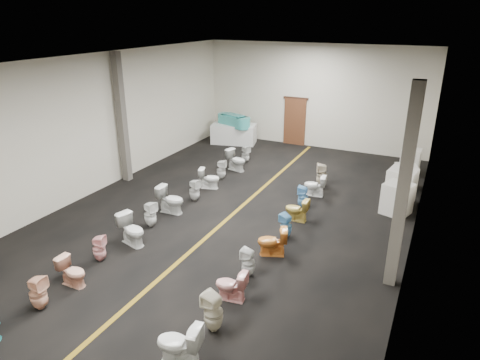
% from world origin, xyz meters
% --- Properties ---
extents(floor, '(16.00, 16.00, 0.00)m').
position_xyz_m(floor, '(0.00, 0.00, 0.00)').
color(floor, black).
rests_on(floor, ground).
extents(ceiling, '(16.00, 16.00, 0.00)m').
position_xyz_m(ceiling, '(0.00, 0.00, 4.50)').
color(ceiling, black).
rests_on(ceiling, ground).
extents(wall_back, '(10.00, 0.00, 10.00)m').
position_xyz_m(wall_back, '(0.00, 8.00, 2.25)').
color(wall_back, beige).
rests_on(wall_back, ground).
extents(wall_left, '(0.00, 16.00, 16.00)m').
position_xyz_m(wall_left, '(-5.00, 0.00, 2.25)').
color(wall_left, beige).
rests_on(wall_left, ground).
extents(wall_right, '(0.00, 16.00, 16.00)m').
position_xyz_m(wall_right, '(5.00, 0.00, 2.25)').
color(wall_right, beige).
rests_on(wall_right, ground).
extents(aisle_stripe, '(0.12, 15.60, 0.01)m').
position_xyz_m(aisle_stripe, '(0.00, 0.00, 0.00)').
color(aisle_stripe, '#7E5E12').
rests_on(aisle_stripe, floor).
extents(back_door, '(1.00, 0.10, 2.10)m').
position_xyz_m(back_door, '(-0.80, 7.94, 1.05)').
color(back_door, '#562D19').
rests_on(back_door, floor).
extents(door_frame, '(1.15, 0.08, 0.10)m').
position_xyz_m(door_frame, '(-0.80, 7.95, 2.12)').
color(door_frame, '#331C11').
rests_on(door_frame, back_door).
extents(column_left, '(0.25, 0.25, 4.50)m').
position_xyz_m(column_left, '(-4.75, 1.00, 2.25)').
color(column_left, '#59544C').
rests_on(column_left, floor).
extents(column_right, '(0.25, 0.25, 4.50)m').
position_xyz_m(column_right, '(4.75, -1.50, 2.25)').
color(column_right, '#59544C').
rests_on(column_right, floor).
extents(display_table, '(2.18, 1.45, 0.89)m').
position_xyz_m(display_table, '(-3.38, 6.89, 0.44)').
color(display_table, silver).
rests_on(display_table, floor).
extents(bathtub, '(1.79, 1.07, 0.55)m').
position_xyz_m(bathtub, '(-3.38, 6.89, 1.07)').
color(bathtub, teal).
rests_on(bathtub, display_table).
extents(appliance_crate_a, '(0.94, 0.94, 0.96)m').
position_xyz_m(appliance_crate_a, '(4.40, 2.29, 0.48)').
color(appliance_crate_a, white).
rests_on(appliance_crate_a, floor).
extents(appliance_crate_b, '(0.92, 0.92, 1.11)m').
position_xyz_m(appliance_crate_b, '(4.40, 3.18, 0.56)').
color(appliance_crate_b, white).
rests_on(appliance_crate_b, floor).
extents(appliance_crate_c, '(0.86, 0.86, 0.80)m').
position_xyz_m(appliance_crate_c, '(4.40, 4.59, 0.40)').
color(appliance_crate_c, silver).
rests_on(appliance_crate_c, floor).
extents(appliance_crate_d, '(0.70, 0.70, 0.95)m').
position_xyz_m(appliance_crate_d, '(4.40, 6.12, 0.48)').
color(appliance_crate_d, silver).
rests_on(appliance_crate_d, floor).
extents(toilet_left_1, '(0.39, 0.38, 0.76)m').
position_xyz_m(toilet_left_1, '(-1.57, -5.58, 0.38)').
color(toilet_left_1, '#F4B695').
rests_on(toilet_left_1, floor).
extents(toilet_left_2, '(0.66, 0.38, 0.68)m').
position_xyz_m(toilet_left_2, '(-1.57, -4.67, 0.34)').
color(toilet_left_2, '#F1B092').
rests_on(toilet_left_2, floor).
extents(toilet_left_3, '(0.39, 0.38, 0.68)m').
position_xyz_m(toilet_left_3, '(-1.76, -3.64, 0.34)').
color(toilet_left_3, '#EEA6A5').
rests_on(toilet_left_3, floor).
extents(toilet_left_4, '(0.90, 0.65, 0.82)m').
position_xyz_m(toilet_left_4, '(-1.56, -2.64, 0.41)').
color(toilet_left_4, silver).
rests_on(toilet_left_4, floor).
extents(toilet_left_5, '(0.41, 0.40, 0.75)m').
position_xyz_m(toilet_left_5, '(-1.75, -1.62, 0.38)').
color(toilet_left_5, white).
rests_on(toilet_left_5, floor).
extents(toilet_left_6, '(0.84, 0.51, 0.83)m').
position_xyz_m(toilet_left_6, '(-1.75, -0.61, 0.42)').
color(toilet_left_6, silver).
rests_on(toilet_left_6, floor).
extents(toilet_left_7, '(0.38, 0.38, 0.73)m').
position_xyz_m(toilet_left_7, '(-1.56, 0.44, 0.37)').
color(toilet_left_7, silver).
rests_on(toilet_left_7, floor).
extents(toilet_left_8, '(0.78, 0.58, 0.71)m').
position_xyz_m(toilet_left_8, '(-1.66, 1.59, 0.36)').
color(toilet_left_8, white).
rests_on(toilet_left_8, floor).
extents(toilet_left_9, '(0.36, 0.36, 0.72)m').
position_xyz_m(toilet_left_9, '(-1.70, 2.52, 0.36)').
color(toilet_left_9, silver).
rests_on(toilet_left_9, floor).
extents(toilet_left_10, '(0.87, 0.62, 0.81)m').
position_xyz_m(toilet_left_10, '(-1.63, 3.62, 0.40)').
color(toilet_left_10, silver).
rests_on(toilet_left_10, floor).
extents(toilet_left_11, '(0.43, 0.43, 0.71)m').
position_xyz_m(toilet_left_11, '(-1.69, 4.57, 0.36)').
color(toilet_left_11, silver).
rests_on(toilet_left_11, floor).
extents(toilet_right_1, '(0.87, 0.58, 0.82)m').
position_xyz_m(toilet_right_1, '(1.82, -5.57, 0.41)').
color(toilet_right_1, white).
rests_on(toilet_right_1, floor).
extents(toilet_right_2, '(0.44, 0.44, 0.82)m').
position_xyz_m(toilet_right_2, '(1.94, -4.59, 0.41)').
color(toilet_right_2, beige).
rests_on(toilet_right_2, floor).
extents(toilet_right_3, '(0.72, 0.47, 0.69)m').
position_xyz_m(toilet_right_3, '(1.82, -3.60, 0.35)').
color(toilet_right_3, pink).
rests_on(toilet_right_3, floor).
extents(toilet_right_4, '(0.32, 0.32, 0.69)m').
position_xyz_m(toilet_right_4, '(1.77, -2.64, 0.35)').
color(toilet_right_4, silver).
rests_on(toilet_right_4, floor).
extents(toilet_right_5, '(0.83, 0.65, 0.74)m').
position_xyz_m(toilet_right_5, '(1.93, -1.56, 0.37)').
color(toilet_right_5, orange).
rests_on(toilet_right_5, floor).
extents(toilet_right_6, '(0.41, 0.41, 0.69)m').
position_xyz_m(toilet_right_6, '(1.92, -0.56, 0.34)').
color(toilet_right_6, '#61A2CD').
rests_on(toilet_right_6, floor).
extents(toilet_right_7, '(0.69, 0.40, 0.70)m').
position_xyz_m(toilet_right_7, '(1.85, 0.52, 0.35)').
color(toilet_right_7, gold).
rests_on(toilet_right_7, floor).
extents(toilet_right_8, '(0.36, 0.35, 0.71)m').
position_xyz_m(toilet_right_8, '(1.73, 1.48, 0.35)').
color(toilet_right_8, '#6CB0E4').
rests_on(toilet_right_8, floor).
extents(toilet_right_9, '(0.74, 0.47, 0.72)m').
position_xyz_m(toilet_right_9, '(1.79, 2.53, 0.36)').
color(toilet_right_9, white).
rests_on(toilet_right_9, floor).
extents(toilet_right_10, '(0.48, 0.47, 0.82)m').
position_xyz_m(toilet_right_10, '(1.77, 3.46, 0.41)').
color(toilet_right_10, beige).
rests_on(toilet_right_10, floor).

